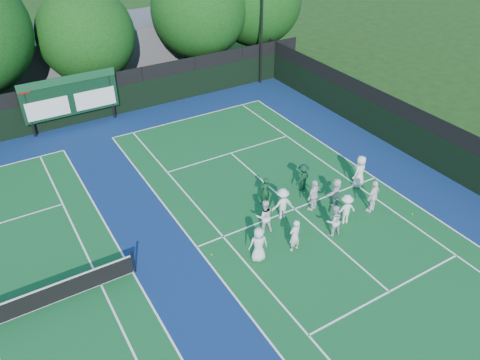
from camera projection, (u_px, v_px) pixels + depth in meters
ground at (307, 220)px, 22.72m from camera, size 120.00×120.00×0.00m
court_apron at (186, 251)px, 20.87m from camera, size 34.00×32.00×0.01m
near_court at (295, 209)px, 23.43m from camera, size 11.05×23.85×0.01m
back_fence at (87, 102)px, 30.78m from camera, size 34.00×0.08×3.00m
divider_fence_right at (424, 140)px, 26.52m from camera, size 0.08×32.00×3.00m
scoreboard at (70, 96)px, 29.59m from camera, size 6.00×0.21×3.55m
clubhouse at (107, 49)px, 37.81m from camera, size 18.00×6.00×4.00m
light_pole_right at (262, 0)px, 33.56m from camera, size 1.20×0.30×10.12m
tree_c at (88, 37)px, 32.31m from camera, size 6.62×6.62×7.95m
tree_d at (200, 11)px, 35.70m from camera, size 7.35×7.35×8.92m
tree_e at (257, 1)px, 37.82m from camera, size 7.41×7.41×9.08m
tennis_ball_0 at (294, 226)px, 22.29m from camera, size 0.07×0.07×0.07m
tennis_ball_1 at (304, 168)px, 26.56m from camera, size 0.07×0.07×0.07m
tennis_ball_2 at (412, 214)px, 23.05m from camera, size 0.07×0.07×0.07m
tennis_ball_3 at (212, 255)px, 20.65m from camera, size 0.07×0.07×0.07m
tennis_ball_4 at (304, 193)px, 24.53m from camera, size 0.07×0.07×0.07m
player_front_0 at (258, 244)px, 19.98m from camera, size 0.95×0.75×1.71m
player_front_1 at (295, 235)px, 20.52m from camera, size 0.64×0.46×1.65m
player_front_2 at (334, 221)px, 21.38m from camera, size 0.85×0.70×1.63m
player_front_3 at (346, 209)px, 22.14m from camera, size 1.12×0.79×1.58m
player_front_4 at (373, 196)px, 22.85m from camera, size 1.11×0.70×1.76m
player_back_0 at (264, 216)px, 21.59m from camera, size 0.99×0.88×1.72m
player_back_1 at (282, 204)px, 22.41m from camera, size 1.13×0.71×1.68m
player_back_2 at (314, 195)px, 22.95m from camera, size 1.09×0.72×1.73m
player_back_3 at (336, 192)px, 23.41m from camera, size 1.45×0.94×1.49m
player_back_4 at (360, 171)px, 24.66m from camera, size 1.01×0.78×1.82m
coach_left at (265, 191)px, 23.36m from camera, size 0.59×0.40×1.57m
coach_right at (303, 178)px, 24.41m from camera, size 1.12×0.82×1.55m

